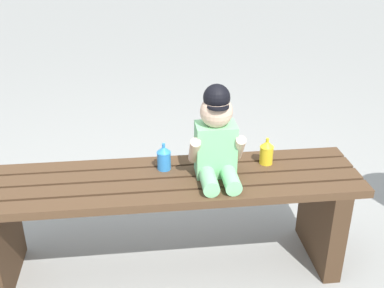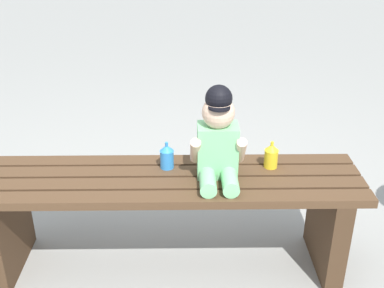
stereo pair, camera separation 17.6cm
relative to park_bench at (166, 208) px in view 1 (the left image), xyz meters
The scene contains 5 objects.
ground_plane 0.33m from the park_bench, 90.00° to the right, with size 16.00×16.00×0.00m, color #999993.
park_bench is the anchor object (origin of this frame).
child_figure 0.40m from the park_bench, ahead, with size 0.23×0.27×0.40m.
sippy_cup_left 0.23m from the park_bench, 91.52° to the left, with size 0.06×0.06×0.12m.
sippy_cup_right 0.51m from the park_bench, ahead, with size 0.06×0.06×0.12m.
Camera 1 is at (-0.09, -1.76, 1.50)m, focal length 44.48 mm.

